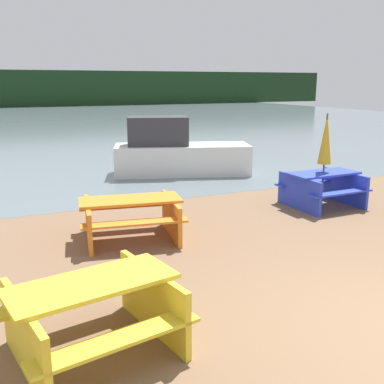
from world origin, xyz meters
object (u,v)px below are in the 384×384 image
object	(u,v)px
picnic_table_orange	(131,214)
boat	(177,153)
umbrella_gold	(326,139)
picnic_table_yellow	(94,310)
picnic_table_blue	(322,186)

from	to	relation	value
picnic_table_orange	boat	size ratio (longest dim) A/B	0.46
umbrella_gold	boat	bearing A→B (deg)	108.64
picnic_table_yellow	picnic_table_blue	distance (m)	6.75
picnic_table_blue	picnic_table_yellow	bearing A→B (deg)	-149.03
picnic_table_orange	umbrella_gold	world-z (taller)	umbrella_gold
picnic_table_yellow	picnic_table_orange	size ratio (longest dim) A/B	0.97
picnic_table_orange	umbrella_gold	size ratio (longest dim) A/B	0.95
umbrella_gold	picnic_table_orange	bearing A→B (deg)	-175.48
umbrella_gold	boat	size ratio (longest dim) A/B	0.49
picnic_table_yellow	boat	xyz separation A→B (m)	(4.23, 8.09, 0.17)
picnic_table_blue	umbrella_gold	distance (m)	1.02
picnic_table_blue	boat	distance (m)	4.87
picnic_table_blue	umbrella_gold	world-z (taller)	umbrella_gold
umbrella_gold	boat	world-z (taller)	umbrella_gold
picnic_table_yellow	umbrella_gold	world-z (taller)	umbrella_gold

